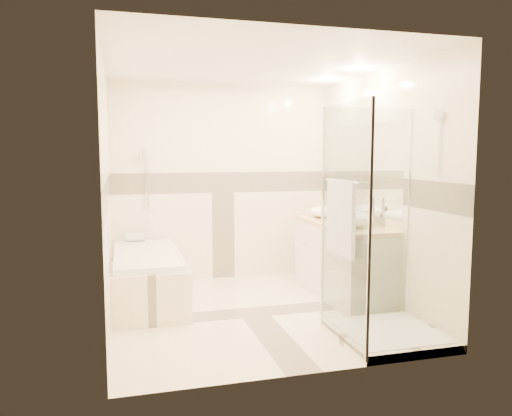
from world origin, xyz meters
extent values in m
cube|color=#FEECCA|center=(0.00, 0.00, -0.01)|extent=(2.80, 3.00, 0.01)
cube|color=white|center=(0.00, 0.00, 2.50)|extent=(2.80, 3.00, 0.01)
cube|color=#FFECCB|center=(0.00, 1.50, 1.25)|extent=(2.80, 0.01, 2.50)
cube|color=#FFECCB|center=(0.00, -1.50, 1.25)|extent=(2.80, 0.01, 2.50)
cube|color=#FFECCB|center=(-1.40, 0.00, 1.25)|extent=(0.01, 3.00, 2.50)
cube|color=#FFECCB|center=(1.40, 0.00, 1.25)|extent=(0.01, 3.00, 2.50)
cube|color=white|center=(1.39, 0.30, 1.45)|extent=(0.01, 1.60, 1.00)
cylinder|color=silver|center=(-0.97, 1.47, 1.35)|extent=(0.02, 0.02, 0.70)
cube|color=#FFECCB|center=(-1.02, 0.65, 0.25)|extent=(0.75, 1.70, 0.50)
cube|color=white|center=(-1.02, 0.65, 0.53)|extent=(0.69, 1.60, 0.06)
ellipsoid|color=white|center=(-1.02, 0.65, 0.48)|extent=(0.56, 1.40, 0.16)
cube|color=white|center=(1.12, 0.30, 0.40)|extent=(0.55, 1.60, 0.80)
cylinder|color=silver|center=(0.83, -0.10, 0.55)|extent=(0.01, 0.24, 0.01)
cylinder|color=silver|center=(0.83, 0.70, 0.55)|extent=(0.01, 0.24, 0.01)
cube|color=#F6C882|center=(1.12, 0.30, 0.83)|extent=(0.57, 1.62, 0.05)
cube|color=#FFECCB|center=(0.95, -1.05, 0.04)|extent=(0.90, 0.90, 0.08)
cube|color=white|center=(0.95, -1.05, 0.09)|extent=(0.80, 0.80, 0.01)
cube|color=white|center=(0.51, -1.05, 1.04)|extent=(0.01, 0.90, 2.00)
cube|color=white|center=(0.95, -0.61, 1.04)|extent=(0.90, 0.01, 2.00)
cylinder|color=silver|center=(0.50, -1.50, 1.04)|extent=(0.03, 0.03, 2.00)
cylinder|color=silver|center=(0.50, -0.60, 1.04)|extent=(0.03, 0.03, 2.00)
cylinder|color=silver|center=(1.40, -0.60, 1.04)|extent=(0.03, 0.03, 2.00)
cylinder|color=silver|center=(1.36, -1.05, 1.95)|extent=(0.03, 0.10, 0.10)
cylinder|color=silver|center=(0.47, -1.05, 1.40)|extent=(0.02, 0.60, 0.02)
cube|color=silver|center=(0.47, -1.05, 1.10)|extent=(0.04, 0.48, 0.62)
ellipsoid|color=white|center=(1.10, 0.77, 0.92)|extent=(0.36, 0.36, 0.15)
ellipsoid|color=white|center=(1.10, -0.02, 0.93)|extent=(0.42, 0.42, 0.17)
cylinder|color=silver|center=(1.33, 0.77, 0.98)|extent=(0.03, 0.03, 0.25)
cylinder|color=silver|center=(1.28, 0.77, 1.08)|extent=(0.09, 0.02, 0.02)
cylinder|color=silver|center=(1.33, -0.02, 1.00)|extent=(0.03, 0.03, 0.30)
cylinder|color=silver|center=(1.28, -0.02, 1.13)|extent=(0.11, 0.03, 0.03)
imported|color=black|center=(1.10, 0.31, 0.92)|extent=(0.08, 0.08, 0.15)
imported|color=black|center=(1.10, 0.31, 0.93)|extent=(0.17, 0.17, 0.17)
cube|color=silver|center=(1.10, 0.97, 0.89)|extent=(0.16, 0.25, 0.08)
cylinder|color=silver|center=(-1.12, 1.36, 0.61)|extent=(0.23, 0.11, 0.11)
camera|label=1|loc=(-1.28, -4.81, 1.63)|focal=35.00mm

